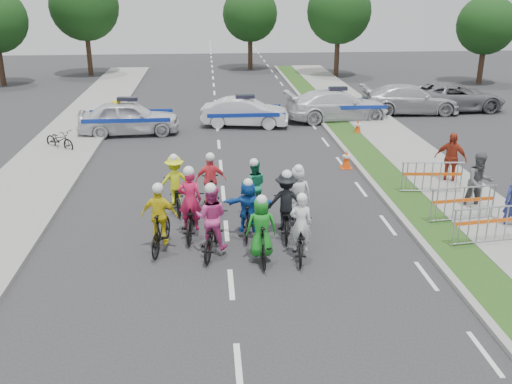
{
  "coord_description": "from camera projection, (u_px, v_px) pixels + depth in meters",
  "views": [
    {
      "loc": [
        -0.4,
        -11.52,
        6.51
      ],
      "look_at": [
        0.83,
        3.07,
        1.1
      ],
      "focal_mm": 40.0,
      "sensor_mm": 36.0,
      "label": 1
    }
  ],
  "objects": [
    {
      "name": "ground",
      "position": [
        231.0,
        284.0,
        13.05
      ],
      "size": [
        90.0,
        90.0,
        0.0
      ],
      "primitive_type": "plane",
      "color": "#28282B",
      "rests_on": "ground"
    },
    {
      "name": "curb_right",
      "position": [
        384.0,
        198.0,
        18.11
      ],
      "size": [
        0.2,
        60.0,
        0.12
      ],
      "primitive_type": "cube",
      "color": "gray",
      "rests_on": "ground"
    },
    {
      "name": "grass_strip",
      "position": [
        406.0,
        197.0,
        18.17
      ],
      "size": [
        1.2,
        60.0,
        0.11
      ],
      "primitive_type": "cube",
      "color": "#213F14",
      "rests_on": "ground"
    },
    {
      "name": "sidewalk_right",
      "position": [
        460.0,
        195.0,
        18.31
      ],
      "size": [
        2.4,
        60.0,
        0.13
      ],
      "primitive_type": "cube",
      "color": "gray",
      "rests_on": "ground"
    },
    {
      "name": "sidewalk_left",
      "position": [
        9.0,
        209.0,
        17.19
      ],
      "size": [
        3.0,
        60.0,
        0.13
      ],
      "primitive_type": "cube",
      "color": "gray",
      "rests_on": "ground"
    },
    {
      "name": "rider_0",
      "position": [
        300.0,
        236.0,
        14.16
      ],
      "size": [
        0.83,
        1.78,
        1.75
      ],
      "rotation": [
        0.0,
        0.0,
        3.0
      ],
      "color": "black",
      "rests_on": "ground"
    },
    {
      "name": "rider_1",
      "position": [
        261.0,
        235.0,
        13.92
      ],
      "size": [
        0.76,
        1.7,
        1.78
      ],
      "rotation": [
        0.0,
        0.0,
        3.17
      ],
      "color": "black",
      "rests_on": "ground"
    },
    {
      "name": "rider_2",
      "position": [
        212.0,
        227.0,
        14.33
      ],
      "size": [
        1.02,
        1.98,
        1.92
      ],
      "rotation": [
        0.0,
        0.0,
        2.94
      ],
      "color": "black",
      "rests_on": "ground"
    },
    {
      "name": "rider_3",
      "position": [
        160.0,
        224.0,
        14.5
      ],
      "size": [
        0.99,
        1.83,
        1.86
      ],
      "rotation": [
        0.0,
        0.0,
        2.96
      ],
      "color": "black",
      "rests_on": "ground"
    },
    {
      "name": "rider_4",
      "position": [
        286.0,
        210.0,
        15.36
      ],
      "size": [
        1.11,
        1.91,
        1.89
      ],
      "rotation": [
        0.0,
        0.0,
        3.03
      ],
      "color": "black",
      "rests_on": "ground"
    },
    {
      "name": "rider_5",
      "position": [
        248.0,
        212.0,
        15.27
      ],
      "size": [
        1.39,
        1.65,
        1.69
      ],
      "rotation": [
        0.0,
        0.0,
        3.0
      ],
      "color": "black",
      "rests_on": "ground"
    },
    {
      "name": "rider_6",
      "position": [
        191.0,
        212.0,
        15.38
      ],
      "size": [
        0.82,
        2.01,
        2.0
      ],
      "rotation": [
        0.0,
        0.0,
        3.07
      ],
      "color": "black",
      "rests_on": "ground"
    },
    {
      "name": "rider_7",
      "position": [
        297.0,
        201.0,
        16.07
      ],
      "size": [
        0.79,
        1.75,
        1.81
      ],
      "rotation": [
        0.0,
        0.0,
        3.21
      ],
      "color": "black",
      "rests_on": "ground"
    },
    {
      "name": "rider_8",
      "position": [
        254.0,
        194.0,
        16.74
      ],
      "size": [
        0.77,
        1.77,
        1.77
      ],
      "rotation": [
        0.0,
        0.0,
        3.07
      ],
      "color": "black",
      "rests_on": "ground"
    },
    {
      "name": "rider_9",
      "position": [
        211.0,
        188.0,
        17.11
      ],
      "size": [
        0.93,
        1.75,
        1.82
      ],
      "rotation": [
        0.0,
        0.0,
        3.19
      ],
      "color": "black",
      "rests_on": "ground"
    },
    {
      "name": "rider_10",
      "position": [
        175.0,
        188.0,
        17.05
      ],
      "size": [
        1.08,
        1.84,
        1.8
      ],
      "rotation": [
        0.0,
        0.0,
        3.31
      ],
      "color": "black",
      "rests_on": "ground"
    },
    {
      "name": "police_car_0",
      "position": [
        129.0,
        118.0,
        25.67
      ],
      "size": [
        4.61,
        2.15,
        1.53
      ],
      "primitive_type": "imported",
      "rotation": [
        0.0,
        0.0,
        1.65
      ],
      "color": "silver",
      "rests_on": "ground"
    },
    {
      "name": "police_car_1",
      "position": [
        245.0,
        112.0,
        27.11
      ],
      "size": [
        4.27,
        2.06,
        1.35
      ],
      "primitive_type": "imported",
      "rotation": [
        0.0,
        0.0,
        1.41
      ],
      "color": "silver",
      "rests_on": "ground"
    },
    {
      "name": "police_car_2",
      "position": [
        337.0,
        105.0,
        28.28
      ],
      "size": [
        5.4,
        2.74,
        1.5
      ],
      "primitive_type": "imported",
      "rotation": [
        0.0,
        0.0,
        1.7
      ],
      "color": "silver",
      "rests_on": "ground"
    },
    {
      "name": "civilian_sedan",
      "position": [
        410.0,
        99.0,
        29.78
      ],
      "size": [
        5.2,
        2.29,
        1.49
      ],
      "primitive_type": "imported",
      "rotation": [
        0.0,
        0.0,
        1.53
      ],
      "color": "#B8B8BD",
      "rests_on": "ground"
    },
    {
      "name": "civilian_suv",
      "position": [
        454.0,
        97.0,
        30.42
      ],
      "size": [
        5.49,
        2.8,
        1.49
      ],
      "primitive_type": "imported",
      "rotation": [
        0.0,
        0.0,
        1.63
      ],
      "color": "slate",
      "rests_on": "ground"
    },
    {
      "name": "spectator_1",
      "position": [
        479.0,
        182.0,
        16.98
      ],
      "size": [
        0.88,
        0.69,
        1.81
      ],
      "primitive_type": "imported",
      "rotation": [
        0.0,
        0.0,
        0.0
      ],
      "color": "#505054",
      "rests_on": "ground"
    },
    {
      "name": "spectator_2",
      "position": [
        451.0,
        159.0,
        19.21
      ],
      "size": [
        1.13,
        0.97,
        1.82
      ],
      "primitive_type": "imported",
      "rotation": [
        0.0,
        0.0,
        -0.61
      ],
      "color": "#9A311C",
      "rests_on": "ground"
    },
    {
      "name": "marshal_hiviz",
      "position": [
        118.0,
        116.0,
        25.9
      ],
      "size": [
        1.13,
        0.98,
        1.52
      ],
      "primitive_type": "imported",
      "rotation": [
        0.0,
        0.0,
        2.62
      ],
      "color": "#D7BB0B",
      "rests_on": "ground"
    },
    {
      "name": "barrier_0",
      "position": [
        487.0,
        227.0,
        14.72
      ],
      "size": [
        2.05,
        0.73,
        1.12
      ],
      "primitive_type": null,
      "rotation": [
        0.0,
        0.0,
        0.12
      ],
      "color": "#A5A8AD",
      "rests_on": "ground"
    },
    {
      "name": "barrier_1",
      "position": [
        462.0,
        205.0,
        16.14
      ],
      "size": [
        2.04,
        0.71,
        1.12
      ],
      "primitive_type": null,
      "rotation": [
        0.0,
        0.0,
        0.11
      ],
      "color": "#A5A8AD",
      "rests_on": "ground"
    },
    {
      "name": "barrier_2",
      "position": [
        432.0,
        179.0,
        18.34
      ],
      "size": [
        2.04,
        0.67,
        1.12
      ],
      "primitive_type": null,
      "rotation": [
        0.0,
        0.0,
        -0.09
      ],
      "color": "#A5A8AD",
      "rests_on": "ground"
    },
    {
      "name": "cone_0",
      "position": [
        346.0,
        159.0,
        21.09
      ],
      "size": [
        0.4,
        0.4,
        0.7
      ],
      "color": "#F24C0C",
      "rests_on": "ground"
    },
    {
      "name": "cone_1",
      "position": [
        358.0,
        127.0,
        25.73
      ],
      "size": [
        0.4,
        0.4,
        0.7
      ],
      "color": "#F24C0C",
      "rests_on": "ground"
    },
    {
      "name": "parked_bike",
      "position": [
        60.0,
        140.0,
        23.32
      ],
      "size": [
        1.64,
        1.47,
        0.86
      ],
      "primitive_type": "imported",
      "rotation": [
        0.0,
        0.0,
        0.9
      ],
      "color": "black",
      "rests_on": "ground"
    },
    {
      "name": "tree_1",
      "position": [
        339.0,
        12.0,
        40.23
      ],
      "size": [
        4.55,
        4.55,
        6.82
      ],
      "color": "#382619",
      "rests_on": "ground"
    },
    {
      "name": "tree_2",
      "position": [
        486.0,
        25.0,
        37.45
      ],
      "size": [
        3.85,
        3.85,
        5.77
      ],
      "color": "#382619",
      "rests_on": "ground"
    },
    {
      "name": "tree_3",
      "position": [
        84.0,
        6.0,
        40.56
      ],
      "size": [
        4.9,
        4.9,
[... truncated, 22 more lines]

